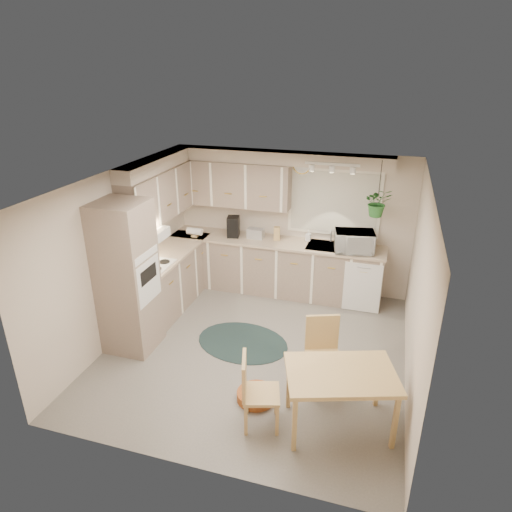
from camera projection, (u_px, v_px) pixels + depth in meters
name	position (u px, v px, depth m)	size (l,w,h in m)	color
floor	(256.00, 349.00, 6.37)	(4.20, 4.20, 0.00)	slate
ceiling	(256.00, 181.00, 5.42)	(4.20, 4.20, 0.00)	silver
wall_back	(291.00, 221.00, 7.74)	(4.00, 0.04, 2.40)	beige
wall_front	(187.00, 368.00, 4.05)	(4.00, 0.04, 2.40)	beige
wall_left	(120.00, 254.00, 6.43)	(0.04, 4.20, 2.40)	beige
wall_right	(418.00, 293.00, 5.37)	(0.04, 4.20, 2.40)	beige
base_cab_left	(171.00, 279.00, 7.41)	(0.60, 1.85, 0.90)	gray
base_cab_back	(275.00, 267.00, 7.83)	(3.60, 0.60, 0.90)	gray
counter_left	(170.00, 252.00, 7.23)	(0.64, 1.89, 0.04)	tan
counter_back	(275.00, 242.00, 7.64)	(3.64, 0.64, 0.04)	tan
oven_stack	(127.00, 278.00, 6.07)	(0.65, 0.65, 2.10)	gray
wall_oven_face	(149.00, 281.00, 5.99)	(0.02, 0.56, 0.58)	silver
upper_cab_left	(161.00, 194.00, 7.01)	(0.35, 2.00, 0.75)	gray
upper_cab_back	(232.00, 184.00, 7.61)	(2.00, 0.35, 0.75)	gray
soffit_left	(157.00, 163.00, 6.83)	(0.30, 2.00, 0.20)	beige
soffit_back	(279.00, 158.00, 7.23)	(3.60, 0.30, 0.20)	beige
cooktop	(152.00, 265.00, 6.71)	(0.52, 0.58, 0.02)	silver
range_hood	(148.00, 236.00, 6.53)	(0.40, 0.60, 0.14)	silver
window_blinds	(334.00, 203.00, 7.37)	(1.40, 0.02, 1.00)	beige
window_frame	(334.00, 202.00, 7.38)	(1.50, 0.02, 1.10)	white
sink	(329.00, 249.00, 7.41)	(0.70, 0.48, 0.10)	#AFB2B7
dishwasher_front	(362.00, 288.00, 7.17)	(0.58, 0.01, 0.83)	silver
track_light_bar	(332.00, 164.00, 6.63)	(0.80, 0.04, 0.04)	silver
wall_clock	(302.00, 165.00, 7.29)	(0.30, 0.30, 0.03)	gold
dining_table	(339.00, 400.00, 4.90)	(1.14, 0.76, 0.72)	tan
chair_left	(262.00, 392.00, 4.90)	(0.41, 0.41, 0.87)	tan
chair_back	(324.00, 357.00, 5.45)	(0.43, 0.43, 0.91)	tan
braided_rug	(243.00, 342.00, 6.53)	(1.34, 1.00, 0.01)	black
pet_bed	(256.00, 396.00, 5.41)	(0.46, 0.46, 0.11)	#9D581F
microwave	(354.00, 239.00, 7.12)	(0.60, 0.33, 0.41)	silver
soap_bottle	(308.00, 238.00, 7.61)	(0.08, 0.19, 0.09)	silver
hanging_plant	(377.00, 205.00, 6.82)	(0.39, 0.44, 0.34)	#2A6A2B
coffee_maker	(233.00, 227.00, 7.76)	(0.20, 0.24, 0.35)	black
toaster	(256.00, 233.00, 7.71)	(0.28, 0.16, 0.17)	#AFB2B7
knife_block	(277.00, 233.00, 7.63)	(0.10, 0.10, 0.22)	tan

